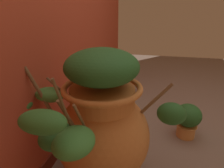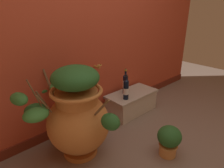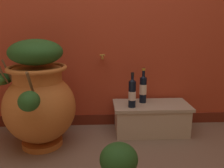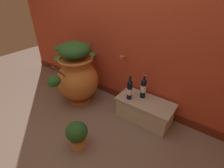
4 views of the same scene
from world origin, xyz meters
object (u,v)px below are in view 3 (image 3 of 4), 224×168
at_px(terracotta_urn, 38,96).
at_px(potted_shrub, 119,165).
at_px(wine_bottle_middle, 132,92).
at_px(wine_bottle_left, 143,88).

bearing_deg(terracotta_urn, potted_shrub, -45.17).
height_order(wine_bottle_middle, potted_shrub, wine_bottle_middle).
bearing_deg(potted_shrub, wine_bottle_middle, 76.59).
height_order(terracotta_urn, wine_bottle_middle, terracotta_urn).
bearing_deg(wine_bottle_left, terracotta_urn, -164.85).
height_order(wine_bottle_left, potted_shrub, wine_bottle_left).
relative_size(terracotta_urn, wine_bottle_left, 3.21).
xyz_separation_m(terracotta_urn, wine_bottle_left, (0.95, 0.26, -0.01)).
distance_m(terracotta_urn, potted_shrub, 0.95).
relative_size(terracotta_urn, potted_shrub, 3.37).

